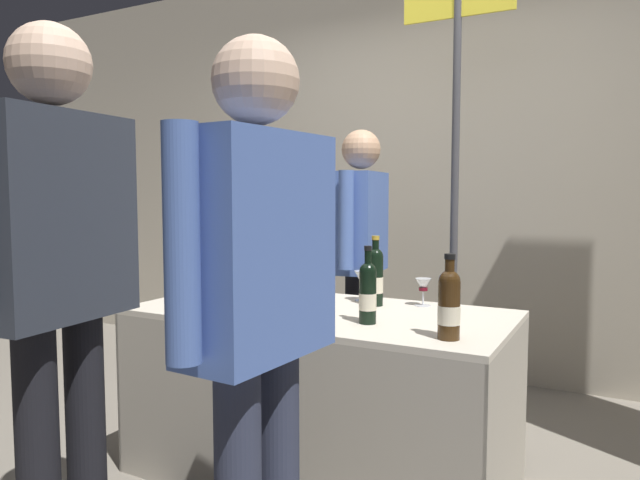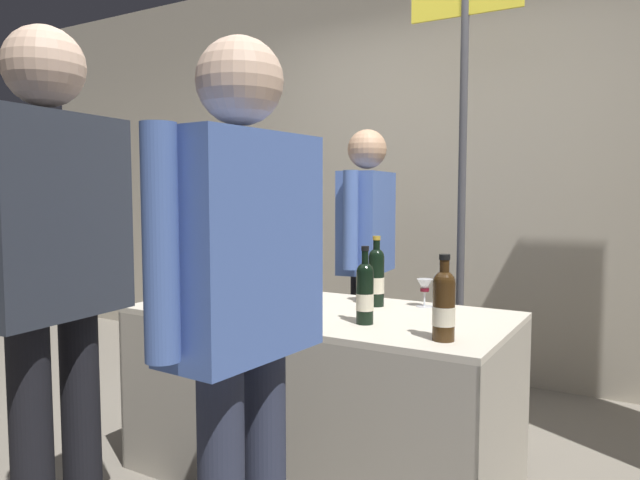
# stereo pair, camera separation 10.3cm
# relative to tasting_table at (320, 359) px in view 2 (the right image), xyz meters

# --- Properties ---
(ground_plane) EXTENTS (12.00, 12.00, 0.00)m
(ground_plane) POSITION_rel_tasting_table_xyz_m (0.00, 0.00, -0.52)
(ground_plane) COLOR gray
(back_partition) EXTENTS (7.98, 0.12, 2.86)m
(back_partition) POSITION_rel_tasting_table_xyz_m (0.00, 1.73, 0.92)
(back_partition) COLOR #B2A893
(back_partition) RESTS_ON ground_plane
(tasting_table) EXTENTS (1.60, 0.80, 0.73)m
(tasting_table) POSITION_rel_tasting_table_xyz_m (0.00, 0.00, 0.00)
(tasting_table) COLOR beige
(tasting_table) RESTS_ON ground_plane
(featured_wine_bottle) EXTENTS (0.07, 0.07, 0.31)m
(featured_wine_bottle) POSITION_rel_tasting_table_xyz_m (-0.29, 0.16, 0.35)
(featured_wine_bottle) COLOR #38230F
(featured_wine_bottle) RESTS_ON tasting_table
(display_bottle_0) EXTENTS (0.07, 0.07, 0.35)m
(display_bottle_0) POSITION_rel_tasting_table_xyz_m (-0.48, 0.22, 0.37)
(display_bottle_0) COLOR black
(display_bottle_0) RESTS_ON tasting_table
(display_bottle_1) EXTENTS (0.07, 0.07, 0.34)m
(display_bottle_1) POSITION_rel_tasting_table_xyz_m (-0.51, -0.20, 0.36)
(display_bottle_1) COLOR black
(display_bottle_1) RESTS_ON tasting_table
(display_bottle_2) EXTENTS (0.08, 0.08, 0.29)m
(display_bottle_2) POSITION_rel_tasting_table_xyz_m (0.63, -0.24, 0.34)
(display_bottle_2) COLOR #38230F
(display_bottle_2) RESTS_ON tasting_table
(display_bottle_3) EXTENTS (0.07, 0.07, 0.31)m
(display_bottle_3) POSITION_rel_tasting_table_xyz_m (0.17, 0.20, 0.35)
(display_bottle_3) COLOR black
(display_bottle_3) RESTS_ON tasting_table
(display_bottle_4) EXTENTS (0.07, 0.07, 0.30)m
(display_bottle_4) POSITION_rel_tasting_table_xyz_m (0.29, -0.15, 0.34)
(display_bottle_4) COLOR black
(display_bottle_4) RESTS_ON tasting_table
(display_bottle_5) EXTENTS (0.07, 0.07, 0.36)m
(display_bottle_5) POSITION_rel_tasting_table_xyz_m (-0.12, 0.10, 0.37)
(display_bottle_5) COLOR black
(display_bottle_5) RESTS_ON tasting_table
(display_bottle_6) EXTENTS (0.07, 0.07, 0.35)m
(display_bottle_6) POSITION_rel_tasting_table_xyz_m (-0.28, -0.02, 0.37)
(display_bottle_6) COLOR #192333
(display_bottle_6) RESTS_ON tasting_table
(wine_glass_near_vendor) EXTENTS (0.07, 0.07, 0.12)m
(wine_glass_near_vendor) POSITION_rel_tasting_table_xyz_m (0.37, 0.29, 0.31)
(wine_glass_near_vendor) COLOR silver
(wine_glass_near_vendor) RESTS_ON tasting_table
(wine_glass_mid) EXTENTS (0.08, 0.08, 0.14)m
(wine_glass_mid) POSITION_rel_tasting_table_xyz_m (0.08, 0.28, 0.32)
(wine_glass_mid) COLOR silver
(wine_glass_mid) RESTS_ON tasting_table
(flower_vase) EXTENTS (0.10, 0.10, 0.38)m
(flower_vase) POSITION_rel_tasting_table_xyz_m (-0.18, -0.21, 0.33)
(flower_vase) COLOR slate
(flower_vase) RESTS_ON tasting_table
(vendor_presenter) EXTENTS (0.26, 0.59, 1.58)m
(vendor_presenter) POSITION_rel_tasting_table_xyz_m (-0.17, 0.81, 0.43)
(vendor_presenter) COLOR black
(vendor_presenter) RESTS_ON ground_plane
(taster_foreground_right) EXTENTS (0.25, 0.64, 1.72)m
(taster_foreground_right) POSITION_rel_tasting_table_xyz_m (-0.33, -1.04, 0.53)
(taster_foreground_right) COLOR black
(taster_foreground_right) RESTS_ON ground_plane
(taster_foreground_left) EXTENTS (0.24, 0.61, 1.62)m
(taster_foreground_left) POSITION_rel_tasting_table_xyz_m (0.32, -0.94, 0.46)
(taster_foreground_left) COLOR #2D3347
(taster_foreground_left) RESTS_ON ground_plane
(booth_signpost) EXTENTS (0.61, 0.04, 2.37)m
(booth_signpost) POSITION_rel_tasting_table_xyz_m (0.29, 1.05, 0.93)
(booth_signpost) COLOR #47474C
(booth_signpost) RESTS_ON ground_plane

